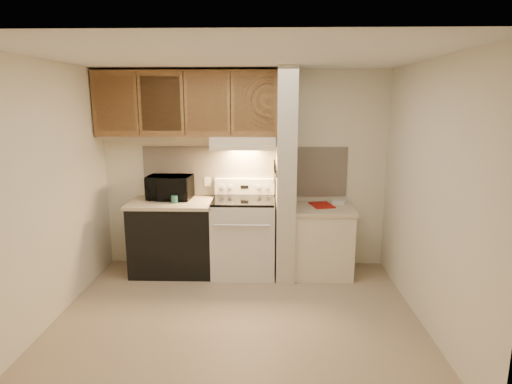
{
  "coord_description": "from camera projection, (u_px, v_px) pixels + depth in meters",
  "views": [
    {
      "loc": [
        0.3,
        -3.91,
        2.12
      ],
      "look_at": [
        0.16,
        0.75,
        1.12
      ],
      "focal_mm": 30.0,
      "sensor_mm": 36.0,
      "label": 1
    }
  ],
  "objects": [
    {
      "name": "cab_door_a",
      "position": [
        115.0,
        104.0,
        5.01
      ],
      "size": [
        0.46,
        0.01,
        0.63
      ],
      "primitive_type": "cube",
      "color": "brown",
      "rests_on": "upper_cabinets"
    },
    {
      "name": "left_countertop",
      "position": [
        172.0,
        203.0,
        5.25
      ],
      "size": [
        1.04,
        0.67,
        0.04
      ],
      "primitive_type": "cube",
      "color": "beige",
      "rests_on": "dishwasher_front"
    },
    {
      "name": "upper_cabinets",
      "position": [
        187.0,
        104.0,
        5.15
      ],
      "size": [
        2.18,
        0.33,
        0.77
      ],
      "primitive_type": "cube",
      "color": "brown",
      "rests_on": "wall_back"
    },
    {
      "name": "floor",
      "position": [
        237.0,
        317.0,
        4.27
      ],
      "size": [
        3.6,
        3.6,
        0.0
      ],
      "primitive_type": "plane",
      "color": "tan",
      "rests_on": "ground"
    },
    {
      "name": "cooktop",
      "position": [
        243.0,
        200.0,
        5.2
      ],
      "size": [
        0.74,
        0.64,
        0.03
      ],
      "primitive_type": "cube",
      "color": "black",
      "rests_on": "range_body"
    },
    {
      "name": "cab_gap_c",
      "position": [
        230.0,
        104.0,
        4.97
      ],
      "size": [
        0.01,
        0.01,
        0.73
      ],
      "primitive_type": "cube",
      "color": "black",
      "rests_on": "upper_cabinets"
    },
    {
      "name": "knife_handle_b",
      "position": [
        275.0,
        167.0,
        4.96
      ],
      "size": [
        0.02,
        0.02,
        0.1
      ],
      "primitive_type": "cylinder",
      "color": "black",
      "rests_on": "knife_strip"
    },
    {
      "name": "hood_lip",
      "position": [
        243.0,
        148.0,
        4.98
      ],
      "size": [
        0.78,
        0.04,
        0.06
      ],
      "primitive_type": "cube",
      "color": "beige",
      "rests_on": "range_hood"
    },
    {
      "name": "oven_handle",
      "position": [
        242.0,
        225.0,
        4.9
      ],
      "size": [
        0.65,
        0.02,
        0.02
      ],
      "primitive_type": "cylinder",
      "rotation": [
        0.0,
        1.57,
        0.0
      ],
      "color": "silver",
      "rests_on": "range_body"
    },
    {
      "name": "knife_blade_d",
      "position": [
        274.0,
        177.0,
        5.15
      ],
      "size": [
        0.01,
        0.04,
        0.16
      ],
      "primitive_type": "cube",
      "color": "silver",
      "rests_on": "knife_strip"
    },
    {
      "name": "cab_gap_b",
      "position": [
        184.0,
        104.0,
        4.99
      ],
      "size": [
        0.01,
        0.01,
        0.73
      ],
      "primitive_type": "cube",
      "color": "black",
      "rests_on": "upper_cabinets"
    },
    {
      "name": "range_backguard",
      "position": [
        245.0,
        186.0,
        5.46
      ],
      "size": [
        0.76,
        0.08,
        0.2
      ],
      "primitive_type": "cube",
      "color": "silver",
      "rests_on": "range_body"
    },
    {
      "name": "range_display",
      "position": [
        244.0,
        187.0,
        5.42
      ],
      "size": [
        0.1,
        0.01,
        0.04
      ],
      "primitive_type": "cube",
      "color": "black",
      "rests_on": "range_backguard"
    },
    {
      "name": "cab_gap_a",
      "position": [
        138.0,
        104.0,
        5.0
      ],
      "size": [
        0.01,
        0.01,
        0.73
      ],
      "primitive_type": "cube",
      "color": "black",
      "rests_on": "upper_cabinets"
    },
    {
      "name": "cab_door_c",
      "position": [
        207.0,
        104.0,
        4.98
      ],
      "size": [
        0.46,
        0.01,
        0.63
      ],
      "primitive_type": "cube",
      "color": "brown",
      "rests_on": "upper_cabinets"
    },
    {
      "name": "dishwasher_front",
      "position": [
        174.0,
        238.0,
        5.34
      ],
      "size": [
        1.0,
        0.63,
        0.87
      ],
      "primitive_type": "cube",
      "color": "black",
      "rests_on": "floor"
    },
    {
      "name": "teal_jar",
      "position": [
        174.0,
        199.0,
        5.15
      ],
      "size": [
        0.1,
        0.1,
        0.09
      ],
      "primitive_type": "cylinder",
      "rotation": [
        0.0,
        0.0,
        0.32
      ],
      "color": "#265E56",
      "rests_on": "left_countertop"
    },
    {
      "name": "red_folder",
      "position": [
        322.0,
        205.0,
        5.29
      ],
      "size": [
        0.31,
        0.38,
        0.01
      ],
      "primitive_type": "cube",
      "rotation": [
        0.0,
        0.0,
        0.23
      ],
      "color": "#A8170F",
      "rests_on": "right_countertop"
    },
    {
      "name": "range_knob_right_outer",
      "position": [
        267.0,
        187.0,
        5.41
      ],
      "size": [
        0.05,
        0.02,
        0.05
      ],
      "primitive_type": "cylinder",
      "rotation": [
        1.57,
        0.0,
        0.0
      ],
      "color": "silver",
      "rests_on": "range_backguard"
    },
    {
      "name": "backsplash",
      "position": [
        245.0,
        171.0,
        5.47
      ],
      "size": [
        2.6,
        0.02,
        0.63
      ],
      "primitive_type": "cube",
      "color": "beige",
      "rests_on": "wall_back"
    },
    {
      "name": "wall_back",
      "position": [
        245.0,
        170.0,
        5.47
      ],
      "size": [
        3.6,
        2.5,
        0.02
      ],
      "primitive_type": "cube",
      "rotation": [
        1.57,
        0.0,
        0.0
      ],
      "color": "#EDE6CC",
      "rests_on": "floor"
    },
    {
      "name": "oven_window",
      "position": [
        242.0,
        243.0,
        4.98
      ],
      "size": [
        0.5,
        0.01,
        0.3
      ],
      "primitive_type": "cube",
      "color": "black",
      "rests_on": "range_body"
    },
    {
      "name": "range_knob_left_outer",
      "position": [
        222.0,
        187.0,
        5.42
      ],
      "size": [
        0.05,
        0.02,
        0.05
      ],
      "primitive_type": "cylinder",
      "rotation": [
        1.57,
        0.0,
        0.0
      ],
      "color": "silver",
      "rests_on": "range_backguard"
    },
    {
      "name": "range_knob_left_inner",
      "position": [
        230.0,
        187.0,
        5.42
      ],
      "size": [
        0.05,
        0.02,
        0.05
      ],
      "primitive_type": "cylinder",
      "rotation": [
        1.57,
        0.0,
        0.0
      ],
      "color": "silver",
      "rests_on": "range_backguard"
    },
    {
      "name": "spoon_rest",
      "position": [
        176.0,
        197.0,
        5.44
      ],
      "size": [
        0.23,
        0.12,
        0.01
      ],
      "primitive_type": "cube",
      "rotation": [
        0.0,
        0.0,
        0.25
      ],
      "color": "black",
      "rests_on": "left_countertop"
    },
    {
      "name": "white_box",
      "position": [
        339.0,
        202.0,
        5.35
      ],
      "size": [
        0.19,
        0.16,
        0.04
      ],
      "primitive_type": "cube",
      "rotation": [
        0.0,
        0.0,
        -0.38
      ],
      "color": "white",
      "rests_on": "right_countertop"
    },
    {
      "name": "range_body",
      "position": [
        244.0,
        237.0,
        5.3
      ],
      "size": [
        0.76,
        0.65,
        0.92
      ],
      "primitive_type": "cube",
      "color": "silver",
      "rests_on": "floor"
    },
    {
      "name": "cab_door_b",
      "position": [
        161.0,
        104.0,
        5.0
      ],
      "size": [
        0.46,
        0.01,
        0.63
      ],
      "primitive_type": "cube",
      "color": "brown",
      "rests_on": "upper_cabinets"
    },
    {
      "name": "knife_handle_d",
      "position": [
        275.0,
        165.0,
        5.13
      ],
      "size": [
        0.02,
        0.02,
        0.1
      ],
      "primitive_type": "cylinder",
      "color": "black",
      "rests_on": "knife_strip"
    },
    {
      "name": "knife_strip",
      "position": [
        276.0,
        170.0,
        5.06
      ],
      "size": [
        0.02,
        0.42,
        0.04
      ],
      "primitive_type": "cube",
      "color": "black",
      "rests_on": "partition_pillar"
    },
    {
      "name": "right_cab_base",
      "position": [
        322.0,
        242.0,
        5.28
      ],
      "size": [
        0.7,
        0.6,
        0.81
      ],
      "primitive_type": "cube",
      "color": "beige",
      "rests_on": "floor"
    },
    {
      "name": "right_countertop",
      "position": [
        323.0,
        209.0,
        5.19
      ],
      "size": [
        0.74,
        0.64,
        0.04
      ],
      "primitive_type": "cube",
      "color": "beige",
      "rests_on": "right_cab_base"
    },
    {
      "name": "knife_blade_c",
      "position": [
        275.0,
        180.0,
        5.07
      ],
      "size": [
        0.01,
        0.04,
        0.2
      ],
      "primitive_type": "cube",
      "color": "silver",
      "rests_on": "knife_strip"
    },
    {
      "name": "outlet",
      "position": [
        208.0,
        182.0,
        5.49
      ],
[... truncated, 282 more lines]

